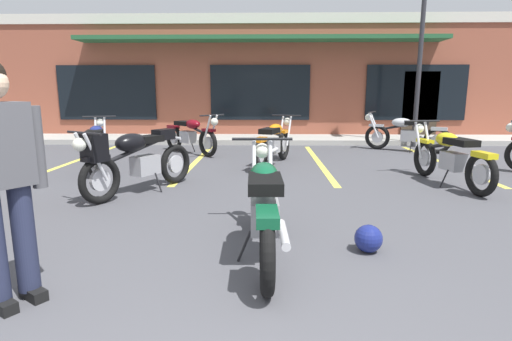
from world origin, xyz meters
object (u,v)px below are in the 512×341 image
at_px(motorcycle_foreground_classic, 264,205).
at_px(person_in_black_shirt, 0,171).
at_px(helmet_on_pavement, 368,239).
at_px(motorcycle_silver_naked, 190,135).
at_px(motorcycle_red_sportbike, 406,133).
at_px(motorcycle_cream_vintage, 97,145).
at_px(motorcycle_orange_scrambler, 273,142).
at_px(motorcycle_green_cafe_racer, 135,158).
at_px(parking_lot_lamp_post, 425,11).
at_px(motorcycle_blue_standard, 450,156).

xyz_separation_m(motorcycle_foreground_classic, person_in_black_shirt, (-1.75, -0.92, 0.49)).
bearing_deg(helmet_on_pavement, motorcycle_silver_naked, 114.69).
height_order(motorcycle_red_sportbike, motorcycle_cream_vintage, same).
height_order(motorcycle_silver_naked, person_in_black_shirt, person_in_black_shirt).
bearing_deg(motorcycle_orange_scrambler, motorcycle_green_cafe_racer, -129.93).
xyz_separation_m(motorcycle_orange_scrambler, motorcycle_cream_vintage, (-3.40, -0.53, 0.00)).
relative_size(motorcycle_silver_naked, parking_lot_lamp_post, 0.30).
bearing_deg(motorcycle_foreground_classic, motorcycle_cream_vintage, 128.44).
xyz_separation_m(motorcycle_silver_naked, motorcycle_blue_standard, (4.74, -3.21, 0.00)).
relative_size(motorcycle_green_cafe_racer, helmet_on_pavement, 7.25).
distance_m(motorcycle_blue_standard, parking_lot_lamp_post, 5.56).
height_order(motorcycle_foreground_classic, person_in_black_shirt, person_in_black_shirt).
bearing_deg(motorcycle_cream_vintage, motorcycle_orange_scrambler, 8.79).
bearing_deg(motorcycle_orange_scrambler, motorcycle_red_sportbike, 30.99).
bearing_deg(parking_lot_lamp_post, motorcycle_green_cafe_racer, -138.56).
height_order(motorcycle_red_sportbike, motorcycle_green_cafe_racer, same).
relative_size(motorcycle_red_sportbike, motorcycle_cream_vintage, 0.92).
bearing_deg(person_in_black_shirt, motorcycle_blue_standard, 39.02).
bearing_deg(motorcycle_green_cafe_racer, motorcycle_blue_standard, 8.43).
distance_m(motorcycle_foreground_classic, motorcycle_cream_vintage, 5.21).
distance_m(motorcycle_blue_standard, helmet_on_pavement, 3.45).
height_order(person_in_black_shirt, helmet_on_pavement, person_in_black_shirt).
bearing_deg(motorcycle_foreground_classic, motorcycle_blue_standard, 44.38).
height_order(motorcycle_blue_standard, motorcycle_orange_scrambler, same).
bearing_deg(helmet_on_pavement, motorcycle_green_cafe_racer, 143.58).
bearing_deg(motorcycle_foreground_classic, motorcycle_silver_naked, 106.52).
xyz_separation_m(motorcycle_green_cafe_racer, motorcycle_cream_vintage, (-1.36, 1.92, -0.07)).
xyz_separation_m(motorcycle_blue_standard, motorcycle_orange_scrambler, (-2.77, 1.73, 0.00)).
xyz_separation_m(motorcycle_red_sportbike, motorcycle_orange_scrambler, (-3.35, -2.01, 0.00)).
bearing_deg(motorcycle_red_sportbike, motorcycle_blue_standard, -98.76).
bearing_deg(helmet_on_pavement, motorcycle_red_sportbike, 68.74).
distance_m(motorcycle_cream_vintage, person_in_black_shirt, 5.24).
bearing_deg(motorcycle_cream_vintage, motorcycle_red_sportbike, 20.59).
height_order(motorcycle_green_cafe_racer, motorcycle_cream_vintage, same).
distance_m(motorcycle_silver_naked, motorcycle_cream_vintage, 2.47).
distance_m(motorcycle_silver_naked, person_in_black_shirt, 7.03).
bearing_deg(motorcycle_silver_naked, person_in_black_shirt, -89.53).
bearing_deg(parking_lot_lamp_post, motorcycle_foreground_classic, -118.72).
height_order(motorcycle_silver_naked, helmet_on_pavement, motorcycle_silver_naked).
distance_m(motorcycle_foreground_classic, motorcycle_blue_standard, 4.11).
height_order(motorcycle_silver_naked, motorcycle_orange_scrambler, same).
bearing_deg(motorcycle_orange_scrambler, motorcycle_blue_standard, -31.99).
xyz_separation_m(motorcycle_silver_naked, motorcycle_orange_scrambler, (1.97, -1.49, 0.00)).
height_order(motorcycle_orange_scrambler, parking_lot_lamp_post, parking_lot_lamp_post).
bearing_deg(parking_lot_lamp_post, motorcycle_silver_naked, -167.44).
bearing_deg(motorcycle_orange_scrambler, parking_lot_lamp_post, 35.70).
xyz_separation_m(motorcycle_orange_scrambler, helmet_on_pavement, (0.80, -4.54, -0.33)).
bearing_deg(motorcycle_red_sportbike, helmet_on_pavement, -111.26).
distance_m(motorcycle_red_sportbike, person_in_black_shirt, 9.20).
height_order(motorcycle_red_sportbike, parking_lot_lamp_post, parking_lot_lamp_post).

